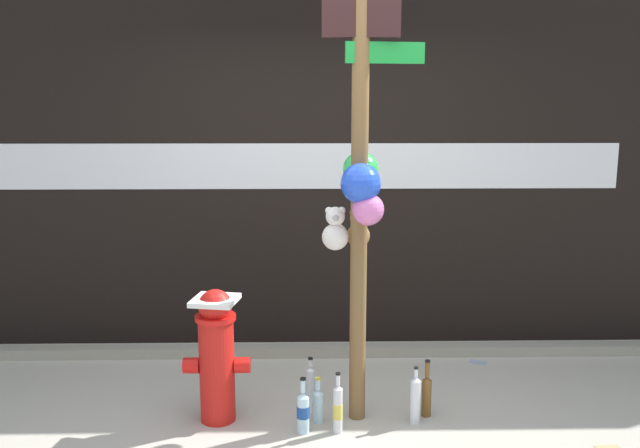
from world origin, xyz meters
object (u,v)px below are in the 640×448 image
Objects in this scene: fire_hydrant at (217,353)px; memorial_post at (359,172)px; bottle_0 at (303,411)px; bottle_2 at (427,394)px; bottle_3 at (415,399)px; bottle_1 at (338,408)px; bottle_4 at (310,384)px; bottle_5 at (318,404)px.

memorial_post is at bearing 2.05° from fire_hydrant.
memorial_post reaches higher than bottle_0.
memorial_post is 7.23× the size of bottle_2.
bottle_2 is 1.01× the size of bottle_3.
bottle_3 is at bearing 12.45° from bottle_1.
bottle_4 reaches higher than bottle_5.
bottle_0 reaches higher than bottle_5.
bottle_3 is (-0.09, -0.09, 0.01)m from bottle_2.
bottle_5 is (-0.59, 0.03, -0.04)m from bottle_3.
bottle_4 is 1.09× the size of bottle_5.
bottle_2 reaches higher than bottle_0.
bottle_3 is 1.16× the size of bottle_4.
bottle_2 reaches higher than bottle_4.
bottle_4 is (0.05, 0.39, -0.00)m from bottle_0.
bottle_3 is at bearing -3.22° from fire_hydrant.
bottle_2 is 0.75m from bottle_4.
bottle_1 is at bearing -121.82° from memorial_post.
bottle_3 is at bearing -132.55° from bottle_2.
bottle_1 is 0.42m from bottle_4.
bottle_2 is 0.68m from bottle_5.
fire_hydrant is 2.27× the size of bottle_2.
bottle_2 is at bearing 5.72° from bottle_5.
fire_hydrant reaches higher than bottle_0.
memorial_post is at bearing -32.90° from bottle_4.
memorial_post is 1.44m from bottle_4.
bottle_5 is (0.62, -0.04, -0.32)m from fire_hydrant.
bottle_1 is at bearing -160.48° from bottle_2.
bottle_2 is at bearing 19.52° from bottle_1.
bottle_5 is (-0.68, -0.07, -0.03)m from bottle_2.
memorial_post reaches higher than bottle_2.
bottle_2 reaches higher than bottle_3.
bottle_3 is (0.48, 0.11, 0.00)m from bottle_1.
fire_hydrant is 0.70m from bottle_5.
bottle_3 reaches higher than bottle_4.
bottle_2 is (0.44, -0.00, -1.39)m from memorial_post.
bottle_4 is at bearing 147.10° from memorial_post.
bottle_0 is (-0.33, -0.20, -1.40)m from memorial_post.
memorial_post is 1.43m from bottle_3.
bottle_2 is at bearing 47.45° from bottle_3.
bottle_2 is (0.77, 0.20, 0.01)m from bottle_0.
bottle_0 is at bearing -17.86° from fire_hydrant.
memorial_post is 7.74× the size of bottle_0.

